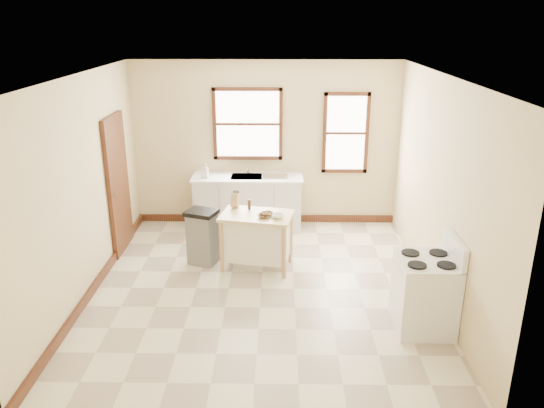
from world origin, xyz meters
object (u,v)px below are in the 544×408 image
Objects in this scene: bowl_b at (267,214)px; trash_bin at (203,237)px; soap_bottle_b at (204,173)px; bowl_a at (264,216)px; bowl_c at (278,216)px; knife_block at (235,201)px; dish_rack at (275,174)px; soap_bottle_a at (206,171)px; gas_stove at (425,283)px; kitchen_island at (257,241)px; pepper_grinder at (249,204)px.

bowl_b reaches higher than trash_bin.
soap_bottle_b is 1.83m from bowl_b.
bowl_b is (0.05, 0.08, -0.00)m from bowl_a.
knife_block is at bearing 146.22° from bowl_c.
trash_bin is at bearing -100.76° from soap_bottle_b.
dish_rack is 2.58× the size of bowl_c.
dish_rack is at bearing 79.99° from knife_block.
soap_bottle_b is 1.44m from trash_bin.
dish_rack is at bearing -13.32° from soap_bottle_b.
soap_bottle_a reaches higher than trash_bin.
gas_stove is (1.90, -1.44, -0.27)m from bowl_a.
pepper_grinder is at bearing 130.19° from kitchen_island.
soap_bottle_b is 0.89× the size of knife_block.
soap_bottle_b is 1.30m from knife_block.
kitchen_island is at bearing -68.85° from soap_bottle_a.
trash_bin is (-0.95, 0.16, -0.43)m from bowl_b.
bowl_a is at bearing -37.75° from kitchen_island.
soap_bottle_a is 0.21× the size of gas_stove.
bowl_a is at bearing 175.38° from bowl_c.
soap_bottle_b reaches higher than trash_bin.
trash_bin is (-0.48, -0.16, -0.51)m from knife_block.
bowl_b is at bearing -18.84° from knife_block.
knife_block is 0.24× the size of trash_bin.
bowl_b is 2.41m from gas_stove.
soap_bottle_a is 0.55× the size of dish_rack.
bowl_a is at bearing -119.81° from bowl_b.
gas_stove is (1.75, -3.06, -0.40)m from dish_rack.
soap_bottle_a reaches higher than gas_stove.
bowl_a is (0.22, -0.32, -0.05)m from pepper_grinder.
soap_bottle_a is at bearing 122.89° from bowl_a.
soap_bottle_a is 4.19m from gas_stove.
kitchen_island is 4.99× the size of knife_block.
pepper_grinder is 0.90× the size of bowl_c.
gas_stove reaches higher than dish_rack.
bowl_c is (0.63, -0.42, -0.07)m from knife_block.
soap_bottle_a is 1.80m from kitchen_island.
gas_stove is (1.85, -1.52, -0.27)m from bowl_b.
dish_rack reaches higher than trash_bin.
soap_bottle_a reaches higher than soap_bottle_b.
soap_bottle_b is 1.06× the size of bowl_c.
bowl_a is at bearing -72.73° from soap_bottle_b.
soap_bottle_b is at bearing 133.31° from knife_block.
dish_rack is 1.34m from knife_block.
bowl_b is at bearing -70.07° from soap_bottle_b.
soap_bottle_a is 1.35× the size of soap_bottle_b.
gas_stove is (1.70, -1.42, -0.27)m from bowl_c.
pepper_grinder is (-0.11, 0.20, 0.48)m from kitchen_island.
trash_bin is at bearing 166.91° from bowl_c.
knife_block reaches higher than pepper_grinder.
trash_bin is (-0.91, 0.24, -0.43)m from bowl_a.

